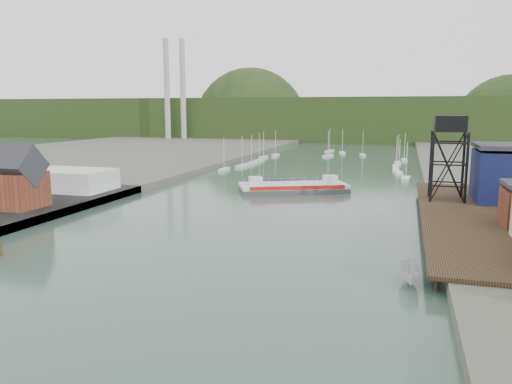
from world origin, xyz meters
The scene contains 11 objects.
ground centered at (0.00, 0.00, 0.00)m, with size 600.00×600.00×0.00m, color #2A4236.
west_land centered at (-92.00, 80.00, 0.00)m, with size 120.00×400.00×3.20m, color #4C5142.
east_pier centered at (37.00, 45.00, 1.90)m, with size 14.00×70.00×2.45m.
harbor_building centered at (-42.00, 30.00, 6.09)m, with size 12.20×8.20×8.90m.
white_shed centered at (-44.00, 50.00, 3.85)m, with size 18.00×12.00×4.50m, color silver.
lift_tower centered at (35.00, 58.00, 15.65)m, with size 6.50×6.50×16.00m.
marina_sailboats centered at (0.08, 138.46, 0.35)m, with size 57.71×92.65×0.90m.
smokestacks centered at (-106.00, 232.50, 30.00)m, with size 11.20×8.20×60.00m.
distant_hills centered at (-3.98, 301.35, 10.38)m, with size 500.00×120.00×80.00m.
chain_ferry centered at (1.87, 71.85, 1.04)m, with size 27.05×19.64×3.62m.
motorboat centered at (28.28, 13.30, 1.12)m, with size 2.19×5.83×2.25m, color silver.
Camera 1 is at (27.12, -43.01, 19.43)m, focal length 35.00 mm.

